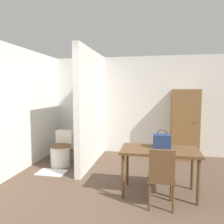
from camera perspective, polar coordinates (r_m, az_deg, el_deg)
The scene contains 9 objects.
wall_back at distance 5.75m, azimuth 4.85°, elevation 1.76°, with size 5.02×0.12×2.50m.
wall_left at distance 4.77m, azimuth -23.28°, elevation 0.53°, with size 0.12×4.44×2.50m.
partition_wall at distance 4.87m, azimuth -5.26°, elevation 1.06°, with size 0.12×1.97×2.50m.
dining_table at distance 3.56m, azimuth 12.31°, elevation -10.80°, with size 1.20×0.63×0.72m.
wooden_chair at distance 3.20m, azimuth 12.74°, elevation -16.03°, with size 0.38×0.38×0.86m.
toilet at distance 5.01m, azimuth -13.11°, elevation -9.99°, with size 0.44×0.59×0.73m.
handbag at distance 3.60m, azimuth 12.91°, elevation -7.39°, with size 0.28×0.16×0.29m.
wooden_cabinet at distance 5.50m, azimuth 18.47°, elevation -3.07°, with size 0.63×0.48×1.67m.
bath_mat at distance 4.68m, azimuth -15.52°, elevation -14.95°, with size 0.57×0.37×0.01m.
Camera 1 is at (0.63, -2.20, 1.64)m, focal length 35.00 mm.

